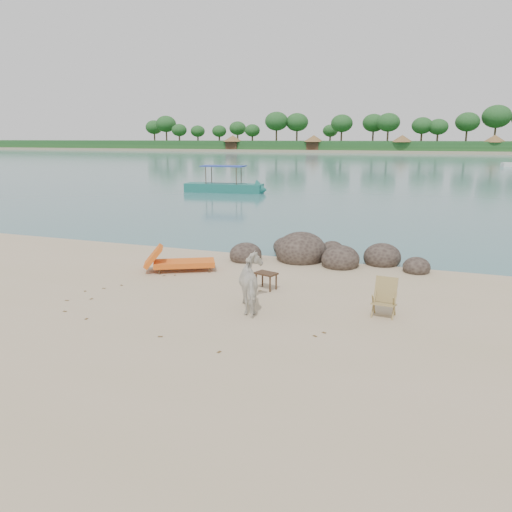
% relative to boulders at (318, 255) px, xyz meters
% --- Properties ---
extents(water, '(400.00, 400.00, 0.00)m').
position_rel_boulders_xyz_m(water, '(-0.54, 84.09, -0.23)').
color(water, '#326265').
rests_on(water, ground).
extents(far_shore, '(420.00, 90.00, 1.40)m').
position_rel_boulders_xyz_m(far_shore, '(-0.54, 164.09, -0.23)').
color(far_shore, tan).
rests_on(far_shore, ground).
extents(far_scenery, '(420.00, 18.00, 9.50)m').
position_rel_boulders_xyz_m(far_scenery, '(-0.52, 130.79, 2.91)').
color(far_scenery, '#1E4C1E').
rests_on(far_scenery, ground).
extents(boulders, '(6.34, 2.93, 1.26)m').
position_rel_boulders_xyz_m(boulders, '(0.00, 0.00, 0.00)').
color(boulders, '#2B211C').
rests_on(boulders, ground).
extents(cow, '(1.33, 1.64, 1.27)m').
position_rel_boulders_xyz_m(cow, '(-0.33, -5.19, 0.40)').
color(cow, silver).
rests_on(cow, ground).
extents(side_table, '(0.66, 0.52, 0.46)m').
position_rel_boulders_xyz_m(side_table, '(-0.57, -3.61, -0.00)').
color(side_table, '#311E13').
rests_on(side_table, ground).
extents(lounge_chair, '(2.39, 1.79, 0.69)m').
position_rel_boulders_xyz_m(lounge_chair, '(-3.54, -2.66, 0.11)').
color(lounge_chair, orange).
rests_on(lounge_chair, ground).
extents(deck_chair, '(0.60, 0.65, 0.86)m').
position_rel_boulders_xyz_m(deck_chair, '(2.62, -4.66, 0.20)').
color(deck_chair, '#9F8A4F').
rests_on(deck_chair, ground).
extents(boat_near, '(6.77, 2.14, 3.24)m').
position_rel_boulders_xyz_m(boat_near, '(-11.84, 19.07, 1.39)').
color(boat_near, '#1C665D').
rests_on(boat_near, water).
extents(dead_leaves, '(7.49, 5.41, 0.00)m').
position_rel_boulders_xyz_m(dead_leaves, '(-2.39, -5.46, -0.23)').
color(dead_leaves, brown).
rests_on(dead_leaves, ground).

